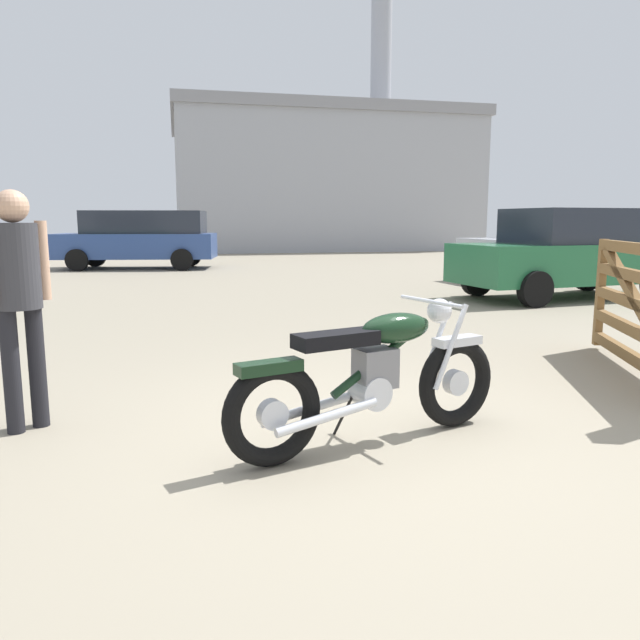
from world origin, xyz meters
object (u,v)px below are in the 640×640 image
(vintage_motorcycle, at_px, (375,377))
(bystander, at_px, (18,285))
(dark_sedan_left, at_px, (566,254))
(blue_hatchback_right, at_px, (550,246))
(pale_sedan_back, at_px, (140,237))

(vintage_motorcycle, height_order, bystander, bystander)
(dark_sedan_left, height_order, blue_hatchback_right, same)
(vintage_motorcycle, relative_size, dark_sedan_left, 0.45)
(pale_sedan_back, bearing_deg, vintage_motorcycle, 107.92)
(bystander, xyz_separation_m, blue_hatchback_right, (9.21, 9.42, -0.18))
(vintage_motorcycle, distance_m, pale_sedan_back, 15.91)
(bystander, bearing_deg, vintage_motorcycle, 30.99)
(dark_sedan_left, relative_size, pale_sedan_back, 0.92)
(bystander, height_order, blue_hatchback_right, blue_hatchback_right)
(vintage_motorcycle, bearing_deg, dark_sedan_left, 30.76)
(blue_hatchback_right, bearing_deg, vintage_motorcycle, -133.42)
(vintage_motorcycle, xyz_separation_m, pale_sedan_back, (-3.47, 15.52, 0.49))
(dark_sedan_left, xyz_separation_m, blue_hatchback_right, (1.48, 3.18, 0.00))
(vintage_motorcycle, distance_m, blue_hatchback_right, 12.20)
(blue_hatchback_right, bearing_deg, dark_sedan_left, -124.05)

